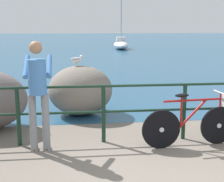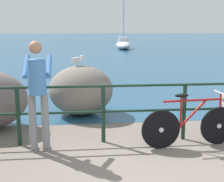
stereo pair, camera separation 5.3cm
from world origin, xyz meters
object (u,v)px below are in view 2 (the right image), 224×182
person_at_railing (38,91)px  seagull (77,59)px  bicycle (199,119)px  breakwater_boulder_main (81,90)px  sailboat (123,44)px

person_at_railing → seagull: person_at_railing is taller
bicycle → seagull: 3.10m
bicycle → breakwater_boulder_main: (-1.97, 2.16, 0.10)m
bicycle → sailboat: bearing=79.8°
bicycle → person_at_railing: (-2.64, 0.06, 0.53)m
bicycle → sailboat: 23.44m
bicycle → seagull: (-2.04, 2.20, 0.80)m
person_at_railing → breakwater_boulder_main: (0.68, 2.10, -0.43)m
person_at_railing → breakwater_boulder_main: 2.25m
breakwater_boulder_main → seagull: bearing=151.6°
seagull → sailboat: sailboat is taller
sailboat → seagull: bearing=-6.1°
bicycle → sailboat: (1.91, 23.36, -0.04)m
person_at_railing → seagull: 2.24m
bicycle → person_at_railing: person_at_railing is taller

